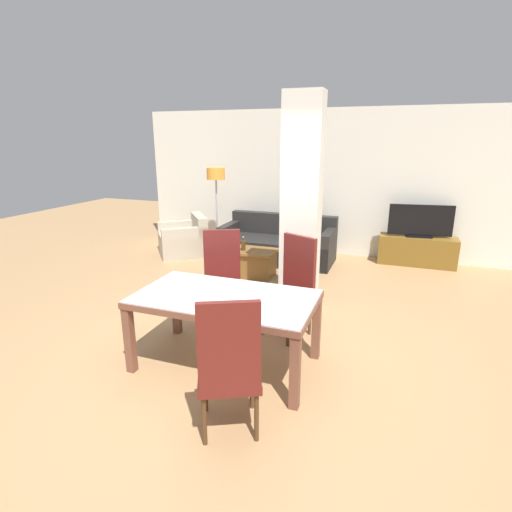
{
  "coord_description": "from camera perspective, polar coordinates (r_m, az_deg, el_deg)",
  "views": [
    {
      "loc": [
        1.48,
        -3.21,
        2.16
      ],
      "look_at": [
        0.0,
        0.87,
        0.88
      ],
      "focal_mm": 28.0,
      "sensor_mm": 36.0,
      "label": 1
    }
  ],
  "objects": [
    {
      "name": "dining_chair_near_right",
      "position": [
        3.0,
        -3.87,
        -15.24
      ],
      "size": [
        0.61,
        0.61,
        1.13
      ],
      "rotation": [
        0.0,
        0.0,
        0.45
      ],
      "color": "maroon",
      "rests_on": "ground_plane"
    },
    {
      "name": "tv_screen",
      "position": [
        7.49,
        22.44,
        4.59
      ],
      "size": [
        1.06,
        0.26,
        0.57
      ],
      "rotation": [
        0.0,
        0.0,
        3.28
      ],
      "color": "black",
      "rests_on": "tv_stand"
    },
    {
      "name": "dining_chair_far_left",
      "position": [
        4.77,
        -4.79,
        -2.85
      ],
      "size": [
        0.62,
        0.62,
        1.13
      ],
      "rotation": [
        0.0,
        0.0,
        -2.69
      ],
      "color": "maroon",
      "rests_on": "ground_plane"
    },
    {
      "name": "dining_table",
      "position": [
        3.87,
        -4.42,
        -7.6
      ],
      "size": [
        1.71,
        0.95,
        0.73
      ],
      "color": "brown",
      "rests_on": "ground_plane"
    },
    {
      "name": "ground_plane",
      "position": [
        4.14,
        -4.23,
        -15.09
      ],
      "size": [
        18.0,
        18.0,
        0.0
      ],
      "primitive_type": "plane",
      "color": "#AB8255"
    },
    {
      "name": "bottle",
      "position": [
        6.4,
        -1.81,
        1.57
      ],
      "size": [
        0.07,
        0.07,
        0.22
      ],
      "color": "#4C2D14",
      "rests_on": "coffee_table"
    },
    {
      "name": "dining_chair_far_right",
      "position": [
        4.52,
        5.23,
        -3.98
      ],
      "size": [
        0.61,
        0.61,
        1.13
      ],
      "rotation": [
        0.0,
        0.0,
        2.7
      ],
      "color": "maroon",
      "rests_on": "ground_plane"
    },
    {
      "name": "coffee_table",
      "position": [
        6.49,
        -0.56,
        -0.93
      ],
      "size": [
        0.77,
        0.54,
        0.44
      ],
      "color": "brown",
      "rests_on": "ground_plane"
    },
    {
      "name": "sofa",
      "position": [
        7.33,
        3.19,
        1.55
      ],
      "size": [
        2.02,
        0.91,
        0.81
      ],
      "rotation": [
        0.0,
        0.0,
        3.14
      ],
      "color": "#252423",
      "rests_on": "ground_plane"
    },
    {
      "name": "armchair",
      "position": [
        7.82,
        -10.16,
        2.18
      ],
      "size": [
        1.18,
        1.18,
        0.75
      ],
      "rotation": [
        0.0,
        0.0,
        2.24
      ],
      "color": "#B9AF99",
      "rests_on": "ground_plane"
    },
    {
      "name": "divider_pillar",
      "position": [
        4.98,
        6.48,
        6.95
      ],
      "size": [
        0.47,
        0.3,
        2.7
      ],
      "color": "silver",
      "rests_on": "ground_plane"
    },
    {
      "name": "back_wall",
      "position": [
        7.82,
        9.07,
        10.29
      ],
      "size": [
        7.2,
        0.09,
        2.7
      ],
      "color": "silver",
      "rests_on": "ground_plane"
    },
    {
      "name": "tv_stand",
      "position": [
        7.6,
        22.01,
        0.69
      ],
      "size": [
        1.3,
        0.4,
        0.51
      ],
      "color": "brown",
      "rests_on": "ground_plane"
    },
    {
      "name": "floor_lamp",
      "position": [
        7.71,
        -5.74,
        10.57
      ],
      "size": [
        0.35,
        0.35,
        1.64
      ],
      "color": "#B7B7BC",
      "rests_on": "ground_plane"
    }
  ]
}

